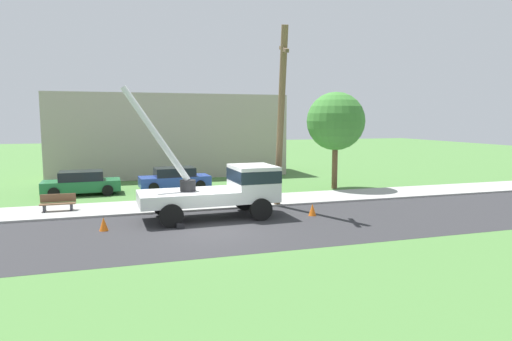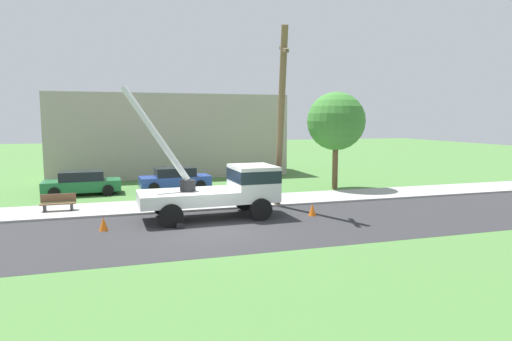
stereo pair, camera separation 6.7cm
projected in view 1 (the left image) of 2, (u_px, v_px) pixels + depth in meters
The scene contains 12 objects.
ground_plane at pixel (178, 187), 29.57m from camera, with size 120.00×120.00×0.00m, color #477538.
road_asphalt at pixel (216, 229), 18.19m from camera, with size 80.00×7.38×0.01m, color #2B2B2D.
sidewalk_strip at pixel (194, 204), 23.27m from camera, with size 80.00×3.34×0.10m, color #9E9E99.
utility_truck at pixel (226, 187), 20.33m from camera, with size 6.84×3.21×5.98m.
leaning_utility_pole at pixel (281, 118), 21.54m from camera, with size 0.78×2.84×8.84m.
traffic_cone_ahead at pixel (312, 210), 20.69m from camera, with size 0.36×0.36×0.56m, color orange.
traffic_cone_behind at pixel (104, 224), 17.89m from camera, with size 0.36×0.36×0.56m, color orange.
parked_sedan_green at pixel (82, 183), 26.36m from camera, with size 4.46×2.11×1.42m.
parked_sedan_blue at pixel (175, 179), 28.29m from camera, with size 4.51×2.20×1.42m.
park_bench at pixel (58, 203), 21.33m from camera, with size 1.60×0.45×0.90m.
roadside_tree_far at pixel (336, 122), 28.32m from camera, with size 3.72×3.72×6.22m.
lowrise_building_backdrop at pixel (169, 135), 35.81m from camera, with size 18.00×6.00×6.40m, color #A5998C.
Camera 1 is at (-3.71, -17.47, 4.51)m, focal length 31.07 mm.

